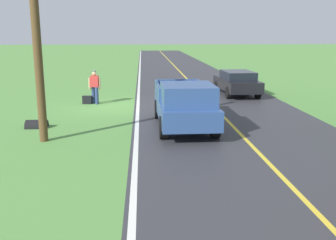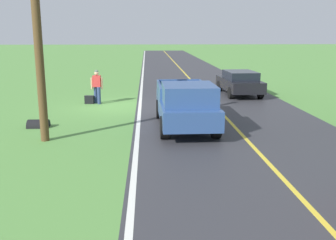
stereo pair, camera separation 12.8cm
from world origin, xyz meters
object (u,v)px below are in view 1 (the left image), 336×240
Objects in this scene: sedan_near_oncoming at (237,82)px; utility_pole_roadside at (36,30)px; hitchhiker_walking at (95,85)px; suitcase_carried at (87,100)px; pickup_truck_passing at (185,104)px.

utility_pole_roadside reaches higher than sedan_near_oncoming.
hitchhiker_walking is 8.40m from sedan_near_oncoming.
suitcase_carried is 0.06× the size of utility_pole_roadside.
pickup_truck_passing reaches higher than sedan_near_oncoming.
hitchhiker_walking is at bearing -53.92° from pickup_truck_passing.
pickup_truck_passing is 1.22× the size of sedan_near_oncoming.
utility_pole_roadside is at bearing 46.56° from sedan_near_oncoming.
pickup_truck_passing is at bearing 126.08° from hitchhiker_walking.
sedan_near_oncoming is (-8.03, -2.45, -0.23)m from hitchhiker_walking.
suitcase_carried is at bearing -50.92° from pickup_truck_passing.
sedan_near_oncoming is at bearing 110.93° from suitcase_carried.
suitcase_carried is 7.13m from pickup_truck_passing.
hitchhiker_walking reaches higher than sedan_near_oncoming.
suitcase_carried is (0.42, 0.05, -0.77)m from hitchhiker_walking.
hitchhiker_walking is at bearing -97.59° from utility_pole_roadside.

